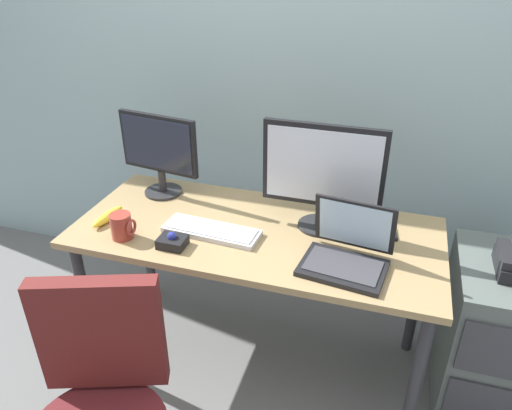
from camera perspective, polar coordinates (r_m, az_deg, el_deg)
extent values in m
plane|color=slate|center=(2.52, 0.00, -17.44)|extent=(8.00, 8.00, 0.00)
cube|color=#91ADB2|center=(2.45, 5.04, 18.84)|extent=(6.00, 0.10, 2.80)
cube|color=#9B8055|center=(2.06, 0.00, -3.30)|extent=(1.55, 0.68, 0.03)
cylinder|color=#2D2D33|center=(2.36, -19.36, -11.54)|extent=(0.05, 0.05, 0.71)
cylinder|color=#2D2D33|center=(2.02, 18.33, -19.48)|extent=(0.05, 0.05, 0.71)
cylinder|color=#2D2D33|center=(2.73, -12.76, -4.45)|extent=(0.05, 0.05, 0.71)
cylinder|color=#2D2D33|center=(2.44, 18.55, -9.78)|extent=(0.05, 0.05, 0.71)
cube|color=#545E5A|center=(2.35, 26.50, -13.75)|extent=(0.42, 0.52, 0.70)
cube|color=#38383D|center=(2.25, 26.48, -20.86)|extent=(0.38, 0.01, 0.24)
cube|color=black|center=(2.08, 27.48, -5.21)|extent=(0.05, 0.18, 0.04)
cube|color=#5C1E1C|center=(1.66, -17.93, -14.31)|extent=(0.40, 0.19, 0.42)
cylinder|color=#262628|center=(2.08, 7.45, -2.40)|extent=(0.18, 0.18, 0.01)
cylinder|color=#262628|center=(2.06, 7.54, -1.09)|extent=(0.04, 0.04, 0.10)
cube|color=black|center=(1.96, 7.96, 4.60)|extent=(0.50, 0.03, 0.35)
cube|color=silver|center=(1.94, 7.88, 4.44)|extent=(0.46, 0.01, 0.31)
cylinder|color=#262628|center=(2.39, -10.89, 1.58)|extent=(0.18, 0.18, 0.01)
cylinder|color=#262628|center=(2.36, -11.03, 2.85)|extent=(0.04, 0.04, 0.11)
cube|color=black|center=(2.28, -11.47, 7.14)|extent=(0.40, 0.08, 0.27)
cube|color=#1E2333|center=(2.27, -11.68, 7.02)|extent=(0.37, 0.06, 0.24)
cube|color=silver|center=(2.03, -5.29, -3.09)|extent=(0.42, 0.16, 0.02)
cube|color=white|center=(2.02, -5.30, -2.76)|extent=(0.39, 0.14, 0.01)
cube|color=black|center=(1.83, 10.23, -7.35)|extent=(0.34, 0.26, 0.02)
cube|color=#38383D|center=(1.83, 10.26, -7.05)|extent=(0.29, 0.20, 0.00)
cube|color=black|center=(1.88, 11.60, -2.26)|extent=(0.31, 0.09, 0.22)
cube|color=silver|center=(1.87, 11.56, -2.34)|extent=(0.28, 0.07, 0.19)
cube|color=black|center=(1.96, -9.87, -4.32)|extent=(0.11, 0.09, 0.04)
sphere|color=navy|center=(1.95, -9.93, -3.68)|extent=(0.04, 0.04, 0.04)
cylinder|color=#99362A|center=(2.04, -15.67, -2.42)|extent=(0.09, 0.09, 0.11)
torus|color=#9D342E|center=(2.02, -14.53, -2.59)|extent=(0.01, 0.07, 0.07)
cube|color=black|center=(2.10, 15.33, -2.98)|extent=(0.09, 0.15, 0.01)
ellipsoid|color=yellow|center=(2.20, -17.13, -1.31)|extent=(0.07, 0.19, 0.04)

